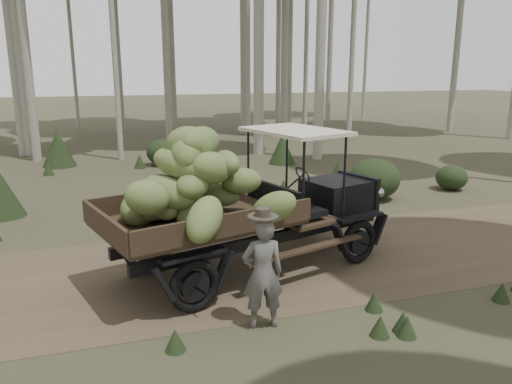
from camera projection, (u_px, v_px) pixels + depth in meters
ground at (190, 273)px, 8.63m from camera, size 120.00×120.00×0.00m
dirt_track at (190, 273)px, 8.63m from camera, size 70.00×4.00×0.01m
banana_truck at (220, 190)px, 8.07m from camera, size 5.49×3.43×2.63m
farmer at (263, 272)px, 6.67m from camera, size 0.60×0.46×1.69m
undergrowth at (148, 233)px, 9.19m from camera, size 23.65×23.76×1.32m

